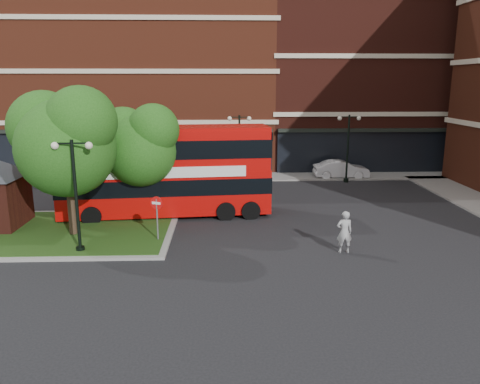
{
  "coord_description": "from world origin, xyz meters",
  "views": [
    {
      "loc": [
        0.8,
        -19.44,
        7.36
      ],
      "look_at": [
        1.63,
        3.15,
        2.0
      ],
      "focal_mm": 35.0,
      "sensor_mm": 36.0,
      "label": 1
    }
  ],
  "objects_px": {
    "woman": "(344,232)",
    "car_white": "(341,169)",
    "bus": "(165,165)",
    "car_silver": "(157,174)"
  },
  "relations": [
    {
      "from": "woman",
      "to": "bus",
      "type": "bearing_deg",
      "value": -37.57
    },
    {
      "from": "car_silver",
      "to": "car_white",
      "type": "distance_m",
      "value": 14.14
    },
    {
      "from": "bus",
      "to": "woman",
      "type": "bearing_deg",
      "value": -41.4
    },
    {
      "from": "bus",
      "to": "car_silver",
      "type": "distance_m",
      "value": 8.91
    },
    {
      "from": "bus",
      "to": "woman",
      "type": "distance_m",
      "value": 10.64
    },
    {
      "from": "bus",
      "to": "car_silver",
      "type": "relative_size",
      "value": 2.78
    },
    {
      "from": "car_silver",
      "to": "woman",
      "type": "bearing_deg",
      "value": -142.2
    },
    {
      "from": "woman",
      "to": "car_white",
      "type": "bearing_deg",
      "value": -105.01
    },
    {
      "from": "woman",
      "to": "car_silver",
      "type": "height_order",
      "value": "woman"
    },
    {
      "from": "woman",
      "to": "car_white",
      "type": "relative_size",
      "value": 0.45
    }
  ]
}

